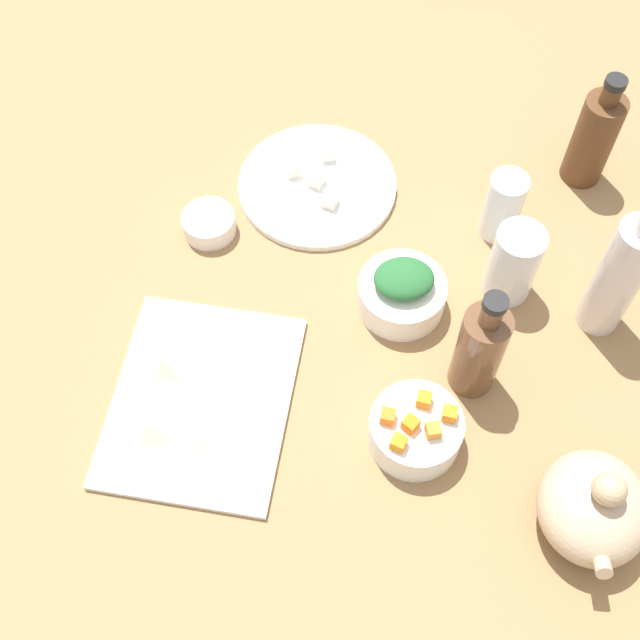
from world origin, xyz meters
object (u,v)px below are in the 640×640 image
at_px(bowl_carrots, 415,431).
at_px(bottle_1, 480,349).
at_px(bottle_0, 594,137).
at_px(drinking_glass_0, 514,263).
at_px(bowl_small_side, 209,224).
at_px(bowl_greens, 401,295).
at_px(teapot, 593,508).
at_px(bottle_2, 620,276).
at_px(drinking_glass_1, 503,206).
at_px(plate_tofu, 317,185).
at_px(cutting_board, 202,400).

height_order(bowl_carrots, bottle_1, bottle_1).
xyz_separation_m(bottle_0, drinking_glass_0, (0.23, -0.12, -0.02)).
bearing_deg(bowl_small_side, bowl_greens, 69.83).
distance_m(bowl_carrots, drinking_glass_0, 0.28).
relative_size(bowl_small_side, teapot, 0.50).
height_order(bottle_0, bottle_2, bottle_2).
height_order(drinking_glass_0, drinking_glass_1, drinking_glass_0).
bearing_deg(drinking_glass_0, bottle_1, -18.70).
bearing_deg(drinking_glass_1, bowl_greens, -43.66).
height_order(bottle_2, drinking_glass_1, bottle_2).
distance_m(bowl_greens, bowl_carrots, 0.21).
distance_m(bottle_0, drinking_glass_1, 0.19).
relative_size(bowl_greens, teapot, 0.78).
bearing_deg(bowl_small_side, bottle_2, 79.57).
bearing_deg(bottle_2, bottle_0, -178.88).
distance_m(bowl_greens, teapot, 0.39).
height_order(plate_tofu, bottle_1, bottle_1).
height_order(bottle_1, drinking_glass_0, bottle_1).
bearing_deg(cutting_board, bowl_greens, 124.49).
relative_size(cutting_board, bottle_1, 1.46).
xyz_separation_m(bowl_greens, bottle_0, (-0.27, 0.28, 0.06)).
bearing_deg(bowl_carrots, bowl_small_side, -134.55).
distance_m(plate_tofu, bottle_1, 0.41).
height_order(bowl_small_side, bottle_2, bottle_2).
height_order(bowl_small_side, bottle_1, bottle_1).
xyz_separation_m(bowl_small_side, bottle_0, (-0.16, 0.57, 0.07)).
bearing_deg(bowl_greens, bottle_2, 90.46).
height_order(cutting_board, bowl_carrots, bowl_carrots).
distance_m(bowl_carrots, bottle_2, 0.34).
distance_m(cutting_board, bowl_carrots, 0.29).
distance_m(plate_tofu, drinking_glass_0, 0.34).
bearing_deg(bowl_greens, drinking_glass_1, 136.34).
distance_m(teapot, bottle_2, 0.31).
relative_size(cutting_board, bowl_greens, 2.32).
bearing_deg(drinking_glass_1, bottle_1, -8.93).
relative_size(bowl_carrots, bowl_small_side, 1.51).
xyz_separation_m(bowl_greens, bottle_2, (-0.00, 0.28, 0.08)).
relative_size(bottle_0, drinking_glass_1, 1.73).
bearing_deg(drinking_glass_1, drinking_glass_0, 6.06).
height_order(plate_tofu, teapot, teapot).
bearing_deg(drinking_glass_1, teapot, 12.36).
bearing_deg(cutting_board, plate_tofu, 162.49).
xyz_separation_m(bowl_carrots, bottle_2, (-0.21, 0.26, 0.08)).
xyz_separation_m(bowl_greens, bottle_1, (0.11, 0.10, 0.06)).
bearing_deg(drinking_glass_0, bottle_0, 151.63).
distance_m(bottle_2, drinking_glass_1, 0.21).
xyz_separation_m(plate_tofu, bottle_2, (0.21, 0.42, 0.10)).
distance_m(bowl_carrots, drinking_glass_1, 0.38).
xyz_separation_m(bowl_greens, drinking_glass_0, (-0.04, 0.15, 0.04)).
distance_m(bottle_1, drinking_glass_0, 0.16).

